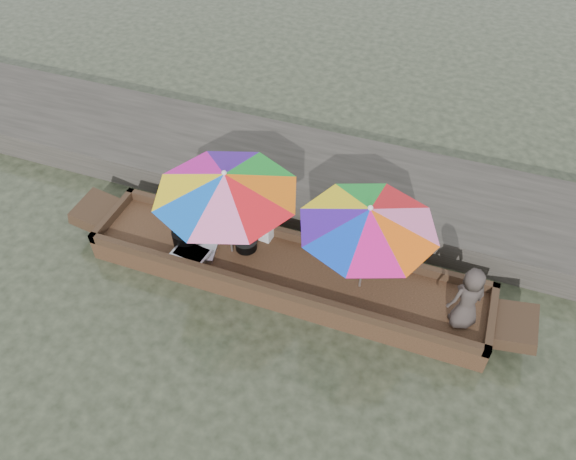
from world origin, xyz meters
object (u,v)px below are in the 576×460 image
(cooking_pot, at_px, (186,236))
(tray_crayfish, at_px, (192,254))
(vendor, at_px, (468,298))
(umbrella_stern, at_px, (365,249))
(charcoal_grill, at_px, (246,244))
(supply_bag, at_px, (264,231))
(boat_hull, at_px, (286,273))
(tray_scallop, at_px, (198,251))
(umbrella_bow, at_px, (228,214))

(cooking_pot, distance_m, tray_crayfish, 0.33)
(tray_crayfish, bearing_deg, vendor, 2.35)
(umbrella_stern, bearing_deg, charcoal_grill, 175.92)
(cooking_pot, bearing_deg, supply_bag, 25.22)
(supply_bag, bearing_deg, boat_hull, -40.47)
(tray_scallop, xyz_separation_m, charcoal_grill, (0.65, 0.34, 0.05))
(charcoal_grill, relative_size, supply_bag, 1.18)
(charcoal_grill, distance_m, vendor, 3.30)
(cooking_pot, height_order, supply_bag, supply_bag)
(tray_scallop, bearing_deg, vendor, 1.09)
(umbrella_bow, bearing_deg, vendor, -2.28)
(charcoal_grill, bearing_deg, umbrella_bow, -144.19)
(boat_hull, xyz_separation_m, vendor, (2.57, -0.14, 0.68))
(vendor, bearing_deg, tray_crayfish, -31.72)
(tray_crayfish, distance_m, tray_scallop, 0.11)
(tray_crayfish, distance_m, charcoal_grill, 0.83)
(umbrella_stern, bearing_deg, boat_hull, 180.00)
(charcoal_grill, distance_m, supply_bag, 0.36)
(vendor, bearing_deg, umbrella_bow, -36.35)
(cooking_pot, distance_m, umbrella_stern, 2.81)
(boat_hull, bearing_deg, supply_bag, 139.53)
(umbrella_bow, bearing_deg, umbrella_stern, 0.00)
(charcoal_grill, xyz_separation_m, supply_bag, (0.16, 0.32, 0.05))
(tray_crayfish, xyz_separation_m, umbrella_stern, (2.53, 0.30, 0.73))
(supply_bag, distance_m, vendor, 3.17)
(tray_scallop, distance_m, supply_bag, 1.05)
(tray_scallop, height_order, vendor, vendor)
(vendor, bearing_deg, tray_scallop, -32.97)
(vendor, relative_size, umbrella_stern, 0.55)
(tray_crayfish, bearing_deg, umbrella_stern, 6.76)
(umbrella_bow, relative_size, umbrella_stern, 1.11)
(cooking_pot, distance_m, supply_bag, 1.19)
(boat_hull, relative_size, tray_scallop, 11.08)
(cooking_pot, xyz_separation_m, tray_crayfish, (0.21, -0.24, -0.07))
(supply_bag, relative_size, umbrella_bow, 0.14)
(boat_hull, relative_size, umbrella_bow, 2.90)
(boat_hull, bearing_deg, charcoal_grill, 169.35)
(boat_hull, distance_m, umbrella_stern, 1.48)
(umbrella_bow, xyz_separation_m, umbrella_stern, (2.00, 0.00, 0.00))
(tray_scallop, height_order, umbrella_bow, umbrella_bow)
(cooking_pot, relative_size, vendor, 0.42)
(boat_hull, height_order, supply_bag, supply_bag)
(boat_hull, height_order, umbrella_bow, umbrella_bow)
(umbrella_bow, bearing_deg, boat_hull, 0.00)
(cooking_pot, xyz_separation_m, tray_scallop, (0.27, -0.15, -0.08))
(supply_bag, xyz_separation_m, umbrella_stern, (1.66, -0.45, 0.65))
(cooking_pot, relative_size, tray_scallop, 0.79)
(supply_bag, bearing_deg, cooking_pot, -154.78)
(cooking_pot, bearing_deg, charcoal_grill, 11.56)
(charcoal_grill, bearing_deg, umbrella_stern, -4.08)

